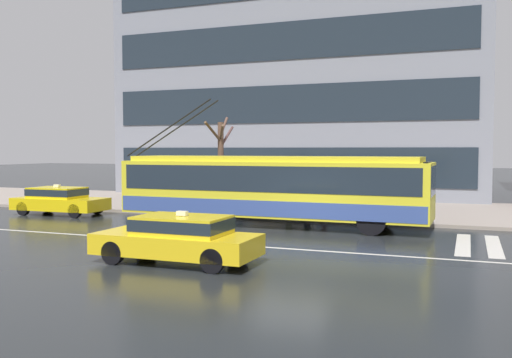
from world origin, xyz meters
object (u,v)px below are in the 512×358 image
(pedestrian_walking_past, at_px, (367,178))
(pedestrian_waiting_by_pole, at_px, (306,177))
(pedestrian_at_shelter, at_px, (324,192))
(street_tree_bare, at_px, (221,159))
(taxi_oncoming_near, at_px, (179,237))
(trolleybus, at_px, (271,187))
(pedestrian_approaching_curb, at_px, (287,180))
(taxi_queued_behind_bus, at_px, (59,199))
(bus_shelter, at_px, (276,172))

(pedestrian_walking_past, bearing_deg, pedestrian_waiting_by_pole, -142.45)
(pedestrian_at_shelter, distance_m, pedestrian_waiting_by_pole, 1.35)
(pedestrian_waiting_by_pole, height_order, street_tree_bare, street_tree_bare)
(taxi_oncoming_near, distance_m, pedestrian_at_shelter, 11.30)
(trolleybus, height_order, taxi_oncoming_near, trolleybus)
(street_tree_bare, bearing_deg, pedestrian_walking_past, 6.92)
(taxi_oncoming_near, relative_size, pedestrian_approaching_curb, 2.28)
(pedestrian_approaching_curb, distance_m, pedestrian_waiting_by_pole, 1.14)
(trolleybus, relative_size, pedestrian_waiting_by_pole, 6.08)
(taxi_oncoming_near, height_order, street_tree_bare, street_tree_bare)
(taxi_queued_behind_bus, bearing_deg, pedestrian_at_shelter, 16.78)
(taxi_oncoming_near, relative_size, pedestrian_walking_past, 2.27)
(trolleybus, relative_size, taxi_queued_behind_bus, 2.91)
(street_tree_bare, bearing_deg, taxi_oncoming_near, -70.87)
(pedestrian_at_shelter, height_order, street_tree_bare, street_tree_bare)
(pedestrian_walking_past, bearing_deg, taxi_queued_behind_bus, -162.02)
(pedestrian_walking_past, distance_m, street_tree_bare, 6.92)
(taxi_oncoming_near, bearing_deg, street_tree_bare, 109.13)
(taxi_queued_behind_bus, xyz_separation_m, pedestrian_waiting_by_pole, (11.07, 2.55, 1.13))
(taxi_queued_behind_bus, distance_m, pedestrian_at_shelter, 12.18)
(pedestrian_at_shelter, bearing_deg, taxi_queued_behind_bus, -163.22)
(pedestrian_waiting_by_pole, bearing_deg, pedestrian_walking_past, 37.55)
(pedestrian_walking_past, distance_m, pedestrian_waiting_by_pole, 2.96)
(trolleybus, distance_m, pedestrian_at_shelter, 3.71)
(taxi_oncoming_near, bearing_deg, pedestrian_at_shelter, 84.12)
(pedestrian_at_shelter, height_order, pedestrian_waiting_by_pole, pedestrian_waiting_by_pole)
(trolleybus, bearing_deg, taxi_queued_behind_bus, -179.61)
(trolleybus, relative_size, taxi_oncoming_near, 2.88)
(taxi_queued_behind_bus, relative_size, street_tree_bare, 0.97)
(trolleybus, height_order, pedestrian_approaching_curb, trolleybus)
(pedestrian_walking_past, height_order, pedestrian_waiting_by_pole, pedestrian_waiting_by_pole)
(pedestrian_walking_past, bearing_deg, street_tree_bare, -173.08)
(taxi_queued_behind_bus, distance_m, bus_shelter, 10.12)
(pedestrian_waiting_by_pole, bearing_deg, bus_shelter, 141.29)
(taxi_queued_behind_bus, distance_m, pedestrian_waiting_by_pole, 11.41)
(street_tree_bare, bearing_deg, trolleybus, -42.59)
(pedestrian_approaching_curb, xyz_separation_m, street_tree_bare, (-3.47, 0.47, 0.93))
(taxi_oncoming_near, bearing_deg, bus_shelter, 96.35)
(trolleybus, xyz_separation_m, taxi_queued_behind_bus, (-10.36, -0.07, -0.82))
(taxi_queued_behind_bus, height_order, bus_shelter, bus_shelter)
(pedestrian_approaching_curb, height_order, street_tree_bare, street_tree_bare)
(taxi_queued_behind_bus, relative_size, pedestrian_waiting_by_pole, 2.09)
(taxi_oncoming_near, xyz_separation_m, taxi_queued_behind_bus, (-10.50, 7.72, -0.00))
(taxi_queued_behind_bus, bearing_deg, trolleybus, 0.39)
(bus_shelter, height_order, pedestrian_at_shelter, bus_shelter)
(pedestrian_approaching_curb, relative_size, pedestrian_walking_past, 0.99)
(taxi_oncoming_near, xyz_separation_m, pedestrian_walking_past, (2.91, 12.08, 1.01))
(pedestrian_at_shelter, relative_size, pedestrian_waiting_by_pole, 0.78)
(taxi_oncoming_near, distance_m, pedestrian_walking_past, 12.46)
(taxi_queued_behind_bus, bearing_deg, street_tree_bare, 28.12)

